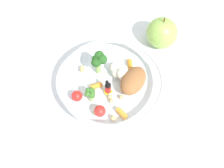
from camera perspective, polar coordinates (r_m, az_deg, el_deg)
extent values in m
plane|color=white|center=(0.75, 1.07, -0.61)|extent=(2.40, 2.40, 0.00)
cylinder|color=white|center=(0.74, 0.00, -0.82)|extent=(0.22, 0.22, 0.01)
torus|color=white|center=(0.71, 0.00, 0.69)|extent=(0.24, 0.24, 0.01)
ellipsoid|color=#935B33|center=(0.73, 3.73, 0.60)|extent=(0.05, 0.08, 0.04)
cylinder|color=#8EB766|center=(0.75, -2.43, 2.95)|extent=(0.01, 0.01, 0.03)
sphere|color=#23561E|center=(0.73, -2.92, 4.39)|extent=(0.02, 0.02, 0.02)
sphere|color=#23561E|center=(0.73, -2.81, 3.79)|extent=(0.02, 0.02, 0.02)
sphere|color=#23561E|center=(0.73, -2.25, 3.96)|extent=(0.02, 0.02, 0.02)
sphere|color=#23561E|center=(0.73, -1.74, 4.36)|extent=(0.02, 0.02, 0.02)
sphere|color=#23561E|center=(0.73, -2.26, 5.00)|extent=(0.02, 0.02, 0.02)
cylinder|color=#8EB766|center=(0.72, -3.66, -2.25)|extent=(0.01, 0.01, 0.02)
sphere|color=#386B28|center=(0.70, -4.21, -1.10)|extent=(0.01, 0.01, 0.01)
sphere|color=#386B28|center=(0.70, -4.33, -1.75)|extent=(0.01, 0.01, 0.01)
sphere|color=#386B28|center=(0.70, -3.55, -1.95)|extent=(0.01, 0.01, 0.01)
sphere|color=#386B28|center=(0.70, -3.40, -1.51)|extent=(0.01, 0.01, 0.01)
sphere|color=#386B28|center=(0.71, -3.61, -1.15)|extent=(0.01, 0.01, 0.01)
sphere|color=silver|center=(0.75, 0.43, 2.94)|extent=(0.02, 0.02, 0.02)
sphere|color=silver|center=(0.75, 0.83, 1.97)|extent=(0.02, 0.02, 0.02)
sphere|color=silver|center=(0.74, 1.88, 1.88)|extent=(0.03, 0.03, 0.03)
sphere|color=silver|center=(0.75, 1.98, 2.70)|extent=(0.02, 0.02, 0.02)
sphere|color=silver|center=(0.75, 1.31, 2.71)|extent=(0.03, 0.03, 0.03)
cube|color=yellow|center=(0.73, -0.70, -1.30)|extent=(0.02, 0.02, 0.00)
cylinder|color=red|center=(0.72, -0.71, -0.85)|extent=(0.02, 0.02, 0.02)
sphere|color=black|center=(0.71, -0.73, -0.22)|extent=(0.01, 0.01, 0.01)
sphere|color=black|center=(0.71, -0.91, 0.37)|extent=(0.01, 0.01, 0.01)
sphere|color=black|center=(0.70, -0.55, -0.39)|extent=(0.01, 0.01, 0.01)
cylinder|color=orange|center=(0.70, 1.74, -5.12)|extent=(0.03, 0.02, 0.01)
cylinder|color=orange|center=(0.77, 3.28, 3.17)|extent=(0.03, 0.03, 0.01)
cylinder|color=orange|center=(0.74, -2.81, -0.33)|extent=(0.03, 0.03, 0.01)
sphere|color=red|center=(0.72, -6.16, -2.10)|extent=(0.02, 0.02, 0.02)
sphere|color=red|center=(0.70, -1.91, -4.86)|extent=(0.03, 0.03, 0.03)
sphere|color=tan|center=(0.70, 0.24, -5.98)|extent=(0.01, 0.01, 0.01)
sphere|color=tan|center=(0.76, 4.99, 1.57)|extent=(0.01, 0.01, 0.01)
sphere|color=tan|center=(0.77, -5.13, 3.02)|extent=(0.01, 0.01, 0.01)
sphere|color=tan|center=(0.72, -0.10, -2.98)|extent=(0.01, 0.01, 0.01)
sphere|color=#D1B775|center=(0.72, 1.68, -2.32)|extent=(0.01, 0.01, 0.01)
sphere|color=#D1B775|center=(0.72, -0.60, -2.14)|extent=(0.01, 0.01, 0.01)
sphere|color=tan|center=(0.71, -3.04, -4.90)|extent=(0.01, 0.01, 0.01)
sphere|color=tan|center=(0.76, -5.28, 2.40)|extent=(0.01, 0.01, 0.01)
sphere|color=#8CB74C|center=(0.81, 8.73, 8.84)|extent=(0.08, 0.08, 0.08)
cylinder|color=brown|center=(0.77, 9.16, 11.01)|extent=(0.00, 0.00, 0.01)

